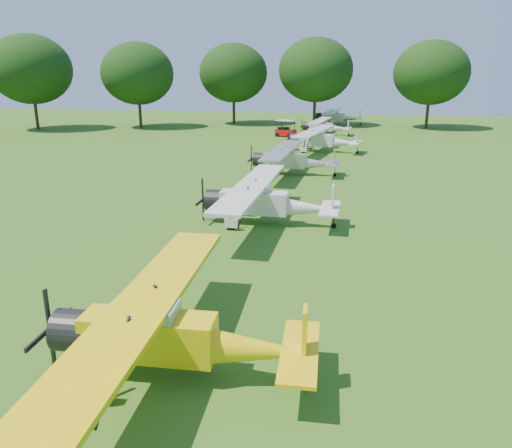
{
  "coord_description": "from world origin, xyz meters",
  "views": [
    {
      "loc": [
        5.61,
        -21.03,
        7.91
      ],
      "look_at": [
        1.11,
        -0.24,
        1.4
      ],
      "focal_mm": 35.0,
      "sensor_mm": 36.0,
      "label": 1
    }
  ],
  "objects_px": {
    "aircraft_6": "(324,126)",
    "aircraft_7": "(337,116)",
    "aircraft_2": "(169,331)",
    "aircraft_5": "(321,138)",
    "aircraft_3": "(264,199)",
    "golf_cart": "(285,131)",
    "aircraft_4": "(291,158)"
  },
  "relations": [
    {
      "from": "aircraft_2",
      "to": "golf_cart",
      "type": "xyz_separation_m",
      "value": [
        -5.16,
        52.2,
        -0.68
      ]
    },
    {
      "from": "aircraft_3",
      "to": "golf_cart",
      "type": "bearing_deg",
      "value": 96.99
    },
    {
      "from": "aircraft_6",
      "to": "aircraft_7",
      "type": "height_order",
      "value": "aircraft_7"
    },
    {
      "from": "aircraft_3",
      "to": "aircraft_4",
      "type": "height_order",
      "value": "aircraft_3"
    },
    {
      "from": "aircraft_3",
      "to": "aircraft_7",
      "type": "relative_size",
      "value": 1.01
    },
    {
      "from": "aircraft_3",
      "to": "aircraft_7",
      "type": "height_order",
      "value": "aircraft_3"
    },
    {
      "from": "aircraft_2",
      "to": "aircraft_7",
      "type": "relative_size",
      "value": 1.0
    },
    {
      "from": "aircraft_7",
      "to": "golf_cart",
      "type": "distance_m",
      "value": 17.46
    },
    {
      "from": "aircraft_7",
      "to": "golf_cart",
      "type": "xyz_separation_m",
      "value": [
        -5.44,
        -16.58,
        -0.68
      ]
    },
    {
      "from": "aircraft_2",
      "to": "golf_cart",
      "type": "height_order",
      "value": "aircraft_2"
    },
    {
      "from": "aircraft_3",
      "to": "aircraft_4",
      "type": "distance_m",
      "value": 13.77
    },
    {
      "from": "aircraft_4",
      "to": "aircraft_6",
      "type": "distance_m",
      "value": 26.96
    },
    {
      "from": "golf_cart",
      "to": "aircraft_7",
      "type": "bearing_deg",
      "value": 90.55
    },
    {
      "from": "golf_cart",
      "to": "aircraft_6",
      "type": "bearing_deg",
      "value": 50.43
    },
    {
      "from": "aircraft_4",
      "to": "aircraft_5",
      "type": "height_order",
      "value": "aircraft_5"
    },
    {
      "from": "aircraft_3",
      "to": "aircraft_6",
      "type": "xyz_separation_m",
      "value": [
        -0.21,
        40.7,
        -0.19
      ]
    },
    {
      "from": "golf_cart",
      "to": "aircraft_5",
      "type": "bearing_deg",
      "value": -45.69
    },
    {
      "from": "aircraft_2",
      "to": "aircraft_5",
      "type": "xyz_separation_m",
      "value": [
        0.4,
        40.6,
        0.02
      ]
    },
    {
      "from": "aircraft_7",
      "to": "golf_cart",
      "type": "bearing_deg",
      "value": -105.79
    },
    {
      "from": "aircraft_2",
      "to": "aircraft_6",
      "type": "height_order",
      "value": "aircraft_2"
    },
    {
      "from": "aircraft_6",
      "to": "aircraft_7",
      "type": "relative_size",
      "value": 0.88
    },
    {
      "from": "aircraft_3",
      "to": "aircraft_2",
      "type": "bearing_deg",
      "value": -89.11
    },
    {
      "from": "aircraft_2",
      "to": "golf_cart",
      "type": "relative_size",
      "value": 4.34
    },
    {
      "from": "aircraft_4",
      "to": "aircraft_7",
      "type": "distance_m",
      "value": 40.68
    },
    {
      "from": "golf_cart",
      "to": "aircraft_2",
      "type": "bearing_deg",
      "value": -65.65
    },
    {
      "from": "aircraft_5",
      "to": "golf_cart",
      "type": "relative_size",
      "value": 4.41
    },
    {
      "from": "aircraft_2",
      "to": "aircraft_5",
      "type": "relative_size",
      "value": 0.98
    },
    {
      "from": "aircraft_2",
      "to": "golf_cart",
      "type": "bearing_deg",
      "value": 91.67
    },
    {
      "from": "aircraft_7",
      "to": "golf_cart",
      "type": "height_order",
      "value": "aircraft_7"
    },
    {
      "from": "aircraft_5",
      "to": "aircraft_6",
      "type": "distance_m",
      "value": 14.5
    },
    {
      "from": "aircraft_2",
      "to": "golf_cart",
      "type": "distance_m",
      "value": 52.45
    },
    {
      "from": "aircraft_6",
      "to": "aircraft_7",
      "type": "bearing_deg",
      "value": 92.33
    }
  ]
}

